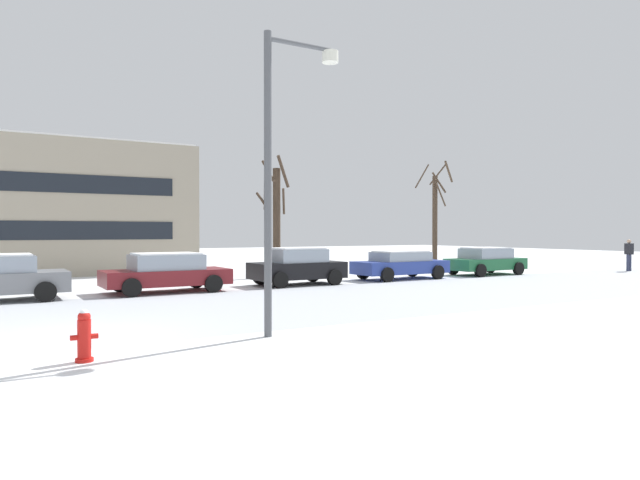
# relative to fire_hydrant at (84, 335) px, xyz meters

# --- Properties ---
(ground_plane) EXTENTS (120.00, 120.00, 0.00)m
(ground_plane) POSITION_rel_fire_hydrant_xyz_m (-0.08, 2.07, -0.44)
(ground_plane) COLOR white
(road_surface) EXTENTS (80.00, 8.49, 0.00)m
(road_surface) POSITION_rel_fire_hydrant_xyz_m (-0.08, 5.31, -0.44)
(road_surface) COLOR #B7BCC4
(road_surface) RESTS_ON ground
(fire_hydrant) EXTENTS (0.44, 0.30, 0.89)m
(fire_hydrant) POSITION_rel_fire_hydrant_xyz_m (0.00, 0.00, 0.00)
(fire_hydrant) COLOR red
(fire_hydrant) RESTS_ON ground
(street_lamp) EXTENTS (1.77, 0.36, 6.34)m
(street_lamp) POSITION_rel_fire_hydrant_xyz_m (3.91, 0.52, 3.39)
(street_lamp) COLOR #4C4F54
(street_lamp) RESTS_ON ground
(parked_car_maroon) EXTENTS (4.45, 2.22, 1.43)m
(parked_car_maroon) POSITION_rel_fire_hydrant_xyz_m (3.98, 10.17, 0.28)
(parked_car_maroon) COLOR maroon
(parked_car_maroon) RESTS_ON ground
(parked_car_black) EXTENTS (3.89, 2.07, 1.54)m
(parked_car_black) POSITION_rel_fire_hydrant_xyz_m (9.39, 10.31, 0.33)
(parked_car_black) COLOR black
(parked_car_black) RESTS_ON ground
(parked_car_blue) EXTENTS (4.58, 2.08, 1.31)m
(parked_car_blue) POSITION_rel_fire_hydrant_xyz_m (14.81, 10.40, 0.24)
(parked_car_blue) COLOR #283D93
(parked_car_blue) RESTS_ON ground
(parked_car_green) EXTENTS (4.24, 2.13, 1.40)m
(parked_car_green) POSITION_rel_fire_hydrant_xyz_m (20.23, 10.35, 0.27)
(parked_car_green) COLOR #1E6038
(parked_car_green) RESTS_ON ground
(pedestrian_crossing) EXTENTS (0.50, 0.46, 1.76)m
(pedestrian_crossing) POSITION_rel_fire_hydrant_xyz_m (29.13, 8.28, 0.59)
(pedestrian_crossing) COLOR #2D334C
(pedestrian_crossing) RESTS_ON ground
(tree_far_mid) EXTENTS (1.44, 1.56, 5.83)m
(tree_far_mid) POSITION_rel_fire_hydrant_xyz_m (10.31, 14.29, 2.46)
(tree_far_mid) COLOR #423326
(tree_far_mid) RESTS_ON ground
(tree_far_right) EXTENTS (2.27, 2.28, 6.21)m
(tree_far_right) POSITION_rel_fire_hydrant_xyz_m (20.50, 14.46, 2.64)
(tree_far_right) COLOR #423326
(tree_far_right) RESTS_ON ground
(building_far_left) EXTENTS (14.49, 10.66, 6.85)m
(building_far_left) POSITION_rel_fire_hydrant_xyz_m (0.79, 24.37, 2.98)
(building_far_left) COLOR #9E937F
(building_far_left) RESTS_ON ground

